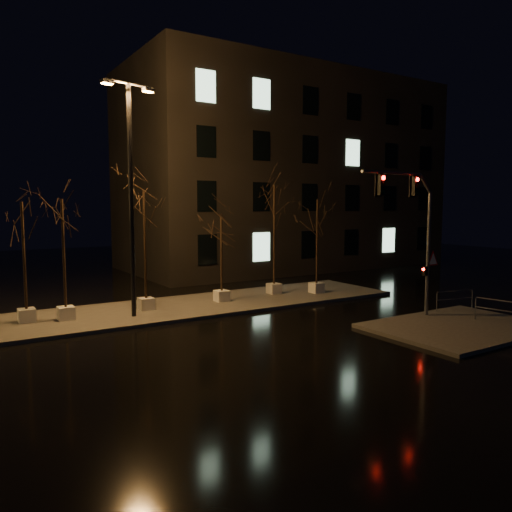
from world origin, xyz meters
TOP-DOWN VIEW (x-y plane):
  - ground at (0.00, 0.00)m, footprint 90.00×90.00m
  - median at (0.00, 6.00)m, footprint 22.00×5.00m
  - sidewalk_corner at (7.50, -3.50)m, footprint 7.00×5.00m
  - building at (14.00, 18.00)m, footprint 25.00×12.00m
  - tree_0 at (-7.13, 6.39)m, footprint 1.80×1.80m
  - tree_1 at (-5.67, 5.97)m, footprint 1.80×1.80m
  - tree_2 at (-2.12, 6.09)m, footprint 1.80×1.80m
  - tree_3 at (1.80, 6.04)m, footprint 1.80×1.80m
  - tree_4 at (5.26, 6.46)m, footprint 1.80×1.80m
  - tree_5 at (7.38, 5.42)m, footprint 1.80×1.80m
  - traffic_signal_mast at (6.90, -1.60)m, footprint 5.02×0.42m
  - streetlight_main at (-3.03, 5.09)m, footprint 2.45×0.89m
  - guard_rail_a at (9.91, -1.50)m, footprint 2.03×0.47m
  - guard_rail_b at (9.11, -4.19)m, footprint 0.38×2.02m

SIDE VIEW (x-z plane):
  - ground at x=0.00m, z-range 0.00..0.00m
  - median at x=0.00m, z-range 0.00..0.15m
  - sidewalk_corner at x=7.50m, z-range 0.00..0.15m
  - guard_rail_a at x=9.91m, z-range 0.29..1.18m
  - guard_rail_b at x=9.11m, z-range 0.29..1.26m
  - tree_3 at x=1.80m, z-range 1.27..5.57m
  - tree_0 at x=-7.13m, z-range 1.46..6.53m
  - tree_1 at x=-5.67m, z-range 1.49..6.69m
  - tree_5 at x=7.38m, z-range 1.51..6.75m
  - traffic_signal_mast at x=6.90m, z-range 1.11..7.25m
  - tree_2 at x=-2.12m, z-range 1.60..7.20m
  - tree_4 at x=5.26m, z-range 1.70..7.70m
  - streetlight_main at x=-3.03m, z-range 0.91..10.79m
  - building at x=14.00m, z-range 0.00..15.00m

